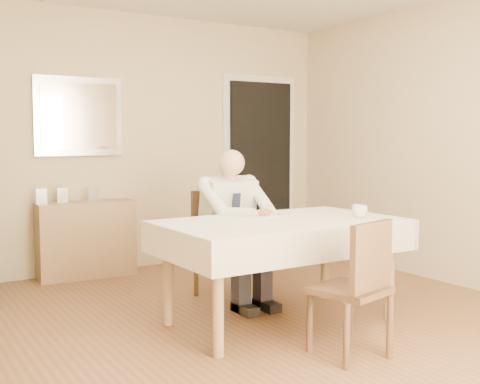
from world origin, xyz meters
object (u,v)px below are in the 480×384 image
dining_table (280,232)px  coffee_mug (359,211)px  seated_man (238,219)px  chair_near (358,282)px  chair_far (220,237)px  sideboard (86,239)px

dining_table → coffee_mug: coffee_mug is taller
seated_man → coffee_mug: seated_man is taller
seated_man → coffee_mug: 0.98m
chair_near → coffee_mug: 0.95m
coffee_mug → chair_far: bearing=118.8°
chair_far → coffee_mug: size_ratio=7.67×
seated_man → sideboard: bearing=115.9°
dining_table → sideboard: (-0.76, 2.16, -0.30)m
dining_table → sideboard: bearing=108.0°
dining_table → chair_far: size_ratio=1.94×
chair_far → seated_man: 0.34m
coffee_mug → sideboard: coffee_mug is taller
seated_man → sideboard: (-0.76, 1.57, -0.33)m
chair_near → coffee_mug: chair_near is taller
dining_table → coffee_mug: bearing=-18.9°
coffee_mug → sideboard: size_ratio=0.13×
dining_table → chair_near: size_ratio=2.04×
seated_man → chair_far: bearing=90.0°
chair_near → dining_table: bearing=73.5°
coffee_mug → sideboard: bearing=119.8°
seated_man → chair_near: bearing=-90.7°
dining_table → coffee_mug: size_ratio=14.85×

